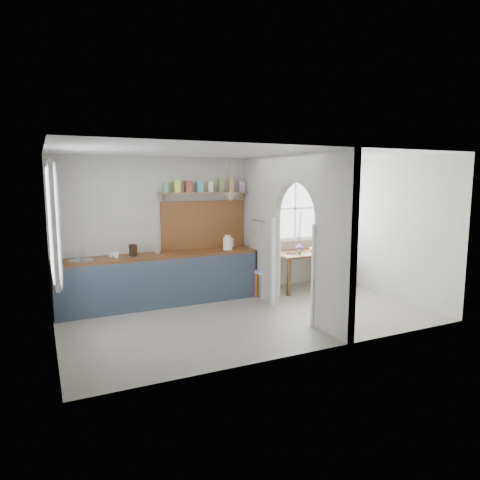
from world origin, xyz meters
name	(u,v)px	position (x,y,z in m)	size (l,w,h in m)	color
floor	(251,317)	(0.00, 0.00, 0.00)	(5.80, 3.20, 0.01)	gray
ceiling	(252,153)	(0.00, 0.00, 2.60)	(5.80, 3.20, 0.01)	#BBB7A4
walls	(251,237)	(0.00, 0.00, 1.30)	(5.81, 3.21, 2.60)	#BBB7A4
partition	(288,225)	(0.70, 0.06, 1.45)	(0.12, 3.20, 2.60)	#BBB7A4
kitchen_window	(51,223)	(-2.87, 0.00, 1.65)	(0.10, 1.16, 1.50)	white
nook_window	(295,208)	(1.80, 1.56, 1.60)	(1.76, 0.10, 1.30)	white
counter	(160,279)	(-1.13, 1.33, 0.46)	(3.50, 0.60, 0.90)	brown
sink	(81,261)	(-2.43, 1.30, 0.89)	(0.40, 0.40, 0.02)	silver
backsplash	(204,225)	(-0.20, 1.58, 1.35)	(1.65, 0.03, 0.90)	brown
shelf	(205,190)	(-0.20, 1.49, 2.01)	(1.75, 0.20, 0.21)	#836147
pendant_lamp	(230,197)	(0.15, 1.15, 1.88)	(0.26, 0.26, 0.16)	beige
utensil_rail	(259,221)	(0.61, 0.90, 1.45)	(0.02, 0.02, 0.50)	silver
dining_table	(302,271)	(1.73, 1.14, 0.38)	(1.20, 0.80, 0.75)	brown
chair_left	(264,269)	(0.79, 1.05, 0.50)	(0.46, 0.46, 1.01)	white
chair_right	(338,264)	(2.66, 1.19, 0.41)	(0.37, 0.37, 0.82)	white
kettle	(228,242)	(0.14, 1.24, 1.04)	(0.23, 0.18, 0.28)	white
mug_a	(116,255)	(-1.88, 1.25, 0.95)	(0.11, 0.11, 0.10)	white
mug_b	(112,255)	(-1.94, 1.34, 0.94)	(0.11, 0.11, 0.09)	silver
knife_block	(133,250)	(-1.58, 1.32, 1.00)	(0.09, 0.13, 0.20)	#302015
jar	(158,249)	(-1.15, 1.38, 0.98)	(0.10, 0.10, 0.15)	gray
towel_magenta	(255,283)	(0.58, 0.97, 0.28)	(0.02, 0.03, 0.53)	#D13A85
towel_orange	(256,285)	(0.58, 0.93, 0.25)	(0.02, 0.03, 0.44)	orange
bowl	(317,250)	(2.03, 1.08, 0.79)	(0.29, 0.29, 0.07)	white
table_cup	(300,252)	(1.53, 0.95, 0.79)	(0.09, 0.09, 0.09)	#56A457
plate	(291,253)	(1.44, 1.10, 0.76)	(0.20, 0.20, 0.02)	black
vase	(299,247)	(1.76, 1.30, 0.84)	(0.17, 0.17, 0.18)	#603D67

